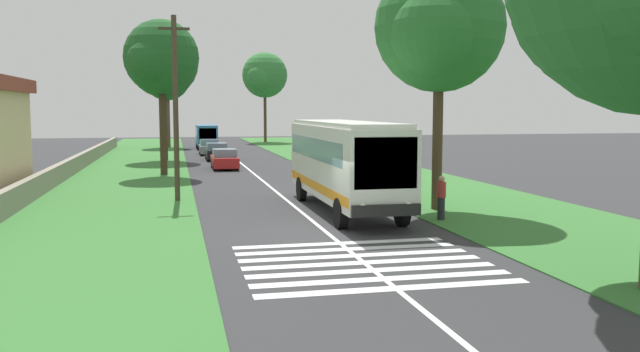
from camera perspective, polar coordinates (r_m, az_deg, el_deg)
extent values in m
plane|color=#333335|center=(22.89, 0.51, -4.86)|extent=(160.00, 160.00, 0.00)
cube|color=#387533|center=(37.29, -17.23, -0.94)|extent=(120.00, 8.00, 0.04)
cube|color=#387533|center=(39.45, 7.24, -0.37)|extent=(120.00, 8.00, 0.04)
cube|color=silver|center=(37.50, -4.64, -0.69)|extent=(110.00, 0.16, 0.01)
cube|color=silver|center=(27.26, 2.13, 1.31)|extent=(11.00, 2.50, 2.90)
cube|color=slate|center=(27.52, 1.98, 2.44)|extent=(9.68, 2.54, 0.85)
cube|color=slate|center=(22.01, 5.72, 1.12)|extent=(0.08, 2.20, 1.74)
cube|color=orange|center=(27.36, 2.13, -0.78)|extent=(10.78, 2.53, 0.36)
cube|color=silver|center=(27.18, 2.15, 4.55)|extent=(10.56, 2.30, 0.18)
cube|color=black|center=(22.08, 5.78, -2.99)|extent=(0.16, 2.40, 0.40)
sphere|color=#F2EDCC|center=(21.88, 3.72, -2.71)|extent=(0.24, 0.24, 0.24)
sphere|color=#F2EDCC|center=(22.38, 7.69, -2.56)|extent=(0.24, 0.24, 0.24)
cylinder|color=black|center=(23.41, 1.80, -3.26)|extent=(1.10, 0.32, 1.10)
cylinder|color=black|center=(30.56, -1.62, -1.12)|extent=(1.10, 0.32, 1.10)
cylinder|color=black|center=(24.07, 7.12, -3.05)|extent=(1.10, 0.32, 1.10)
cylinder|color=black|center=(31.08, 2.55, -1.01)|extent=(1.10, 0.32, 1.10)
cube|color=silver|center=(15.94, 6.58, -9.64)|extent=(0.45, 6.80, 0.01)
cube|color=silver|center=(16.77, 5.57, -8.85)|extent=(0.45, 6.80, 0.01)
cube|color=silver|center=(17.60, 4.65, -8.14)|extent=(0.45, 6.80, 0.01)
cube|color=silver|center=(18.43, 3.82, -7.49)|extent=(0.45, 6.80, 0.01)
cube|color=silver|center=(19.28, 3.07, -6.89)|extent=(0.45, 6.80, 0.01)
cube|color=silver|center=(20.12, 2.38, -6.34)|extent=(0.45, 6.80, 0.01)
cube|color=silver|center=(20.98, 1.75, -5.84)|extent=(0.45, 6.80, 0.01)
cube|color=#B21E1E|center=(47.32, -8.27, 1.26)|extent=(4.30, 1.75, 0.70)
cube|color=slate|center=(47.18, -8.27, 2.01)|extent=(2.00, 1.61, 0.55)
cylinder|color=black|center=(45.95, -9.11, 0.85)|extent=(0.64, 0.22, 0.64)
cylinder|color=black|center=(48.63, -9.30, 1.12)|extent=(0.64, 0.22, 0.64)
cylinder|color=black|center=(46.06, -7.17, 0.89)|extent=(0.64, 0.22, 0.64)
cylinder|color=black|center=(48.74, -7.47, 1.16)|extent=(0.64, 0.22, 0.64)
cube|color=black|center=(55.68, -8.94, 1.93)|extent=(4.30, 1.75, 0.70)
cube|color=slate|center=(55.54, -8.95, 2.56)|extent=(2.00, 1.61, 0.55)
cylinder|color=black|center=(54.31, -9.67, 1.60)|extent=(0.64, 0.22, 0.64)
cylinder|color=black|center=(57.00, -9.81, 1.79)|extent=(0.64, 0.22, 0.64)
cylinder|color=black|center=(54.40, -8.03, 1.63)|extent=(0.64, 0.22, 0.64)
cylinder|color=black|center=(57.09, -8.24, 1.82)|extent=(0.64, 0.22, 0.64)
cube|color=gray|center=(62.43, -9.59, 2.33)|extent=(4.30, 1.75, 0.70)
cube|color=slate|center=(62.29, -9.60, 2.90)|extent=(2.00, 1.61, 0.55)
cylinder|color=black|center=(61.06, -10.25, 2.05)|extent=(0.64, 0.22, 0.64)
cylinder|color=black|center=(63.75, -10.35, 2.20)|extent=(0.64, 0.22, 0.64)
cylinder|color=black|center=(61.14, -8.79, 2.08)|extent=(0.64, 0.22, 0.64)
cylinder|color=black|center=(63.83, -8.95, 2.23)|extent=(0.64, 0.22, 0.64)
cube|color=teal|center=(71.95, -9.81, 3.54)|extent=(6.00, 2.10, 2.10)
cube|color=slate|center=(72.14, -9.82, 3.84)|extent=(5.04, 2.13, 0.70)
cube|color=slate|center=(68.98, -9.70, 3.62)|extent=(0.06, 1.76, 1.18)
cylinder|color=black|center=(70.07, -10.50, 2.57)|extent=(0.76, 0.24, 0.76)
cylinder|color=black|center=(73.86, -10.60, 2.73)|extent=(0.76, 0.24, 0.76)
cylinder|color=black|center=(70.16, -8.95, 2.60)|extent=(0.76, 0.24, 0.76)
cylinder|color=black|center=(73.95, -9.13, 2.76)|extent=(0.76, 0.24, 0.76)
cylinder|color=#3D2D1E|center=(43.31, -13.44, 4.19)|extent=(0.45, 0.45, 6.18)
sphere|color=#1E5623|center=(43.42, -13.58, 9.99)|extent=(4.73, 4.73, 4.73)
sphere|color=#1E5623|center=(44.81, -13.54, 9.40)|extent=(2.85, 2.85, 2.85)
sphere|color=#1E5623|center=(42.24, -14.58, 9.61)|extent=(2.74, 2.74, 2.74)
cylinder|color=brown|center=(75.04, -13.06, 4.87)|extent=(0.50, 0.50, 6.30)
sphere|color=#1E5623|center=(75.11, -13.14, 8.35)|extent=(5.14, 5.14, 5.14)
sphere|color=#1E5623|center=(76.64, -13.12, 8.01)|extent=(3.21, 3.21, 3.21)
sphere|color=#1E5623|center=(73.82, -13.74, 8.08)|extent=(3.32, 3.32, 3.32)
cylinder|color=#3D2D1E|center=(55.93, -13.30, 4.65)|extent=(0.41, 0.41, 6.42)
sphere|color=#1E5623|center=(56.05, -13.42, 9.53)|extent=(5.66, 5.66, 5.66)
sphere|color=#1E5623|center=(57.72, -13.38, 8.99)|extent=(3.38, 3.38, 3.38)
sphere|color=#1E5623|center=(54.63, -14.33, 9.16)|extent=(3.19, 3.19, 3.19)
cylinder|color=#4C3826|center=(84.96, -4.78, 5.31)|extent=(0.37, 0.37, 6.93)
sphere|color=#337A38|center=(85.07, -4.80, 8.71)|extent=(5.76, 5.76, 5.76)
sphere|color=#337A38|center=(86.76, -4.96, 8.37)|extent=(4.32, 4.32, 4.32)
sphere|color=#337A38|center=(83.51, -5.26, 8.46)|extent=(3.32, 3.32, 3.32)
cylinder|color=#4C3826|center=(27.95, 10.15, 3.35)|extent=(0.43, 0.43, 6.09)
sphere|color=#286B2D|center=(28.12, 10.32, 12.59)|extent=(5.36, 5.36, 5.36)
sphere|color=#286B2D|center=(29.56, 9.07, 11.49)|extent=(3.26, 3.26, 3.26)
sphere|color=#286B2D|center=(26.54, 9.81, 12.13)|extent=(3.35, 3.35, 3.35)
cylinder|color=#473828|center=(30.85, -12.40, 5.70)|extent=(0.24, 0.24, 8.41)
cube|color=#3D3326|center=(31.06, -12.55, 12.36)|extent=(0.12, 1.40, 0.12)
cube|color=gray|center=(42.58, -21.26, 0.47)|extent=(70.00, 0.40, 1.05)
cylinder|color=#26262D|center=(25.51, 10.45, -2.79)|extent=(0.28, 0.28, 0.85)
cylinder|color=#B23333|center=(25.41, 10.48, -1.17)|extent=(0.34, 0.34, 0.60)
sphere|color=tan|center=(25.36, 10.50, -0.23)|extent=(0.24, 0.24, 0.24)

